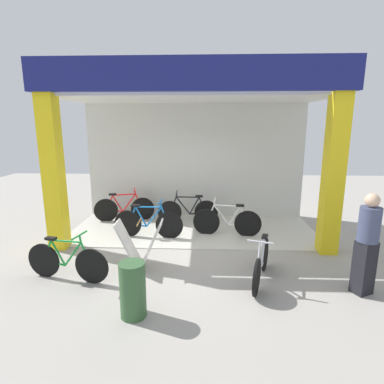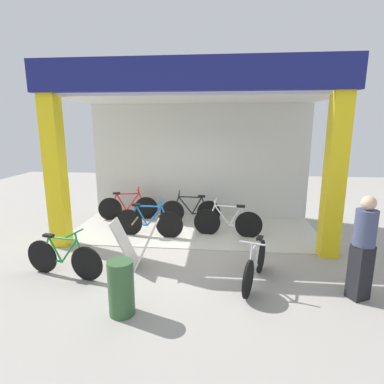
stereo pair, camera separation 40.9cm
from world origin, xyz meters
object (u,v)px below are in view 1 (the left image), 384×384
bicycle_inside_1 (124,208)px  bicycle_parked_0 (67,261)px  bicycle_inside_3 (148,223)px  trash_bin (133,290)px  bicycle_parked_1 (261,263)px  pedestrian_1 (367,243)px  bicycle_inside_0 (227,221)px  sandwich_board_sign (140,245)px  bicycle_inside_2 (188,211)px

bicycle_inside_1 → bicycle_parked_0: size_ratio=1.06×
bicycle_inside_3 → trash_bin: (0.35, -3.12, 0.04)m
bicycle_inside_1 → bicycle_parked_1: (3.26, -3.31, -0.03)m
bicycle_inside_3 → bicycle_parked_1: size_ratio=1.13×
bicycle_inside_1 → pedestrian_1: size_ratio=0.99×
bicycle_inside_0 → trash_bin: size_ratio=2.03×
bicycle_parked_1 → pedestrian_1: 1.68m
sandwich_board_sign → pedestrian_1: size_ratio=0.57×
bicycle_inside_1 → bicycle_inside_3: bearing=-54.4°
bicycle_inside_1 → bicycle_parked_0: 3.40m
pedestrian_1 → trash_bin: 3.68m
bicycle_inside_0 → trash_bin: bicycle_inside_0 is taller
bicycle_inside_1 → trash_bin: size_ratio=2.02×
bicycle_parked_0 → trash_bin: bicycle_parked_0 is taller
bicycle_inside_0 → sandwich_board_sign: 2.54m
bicycle_parked_1 → bicycle_inside_1: bearing=134.6°
bicycle_inside_3 → bicycle_parked_1: bearing=-40.9°
bicycle_inside_0 → bicycle_inside_2: size_ratio=1.01×
bicycle_inside_2 → trash_bin: 4.27m
bicycle_inside_2 → bicycle_parked_0: 3.77m
trash_bin → bicycle_inside_0: bearing=65.0°
bicycle_inside_1 → sandwich_board_sign: sandwich_board_sign is taller
bicycle_inside_0 → bicycle_inside_3: bicycle_inside_3 is taller
bicycle_inside_1 → bicycle_inside_3: size_ratio=0.98×
bicycle_inside_3 → bicycle_parked_0: size_ratio=1.08×
bicycle_inside_1 → sandwich_board_sign: 3.08m
bicycle_inside_0 → bicycle_inside_1: 3.01m
trash_bin → bicycle_inside_3: bearing=96.4°
bicycle_inside_2 → bicycle_parked_1: size_ratio=1.11×
bicycle_inside_0 → bicycle_inside_3: bearing=-173.6°
bicycle_inside_1 → bicycle_inside_0: bearing=-20.7°
bicycle_inside_0 → bicycle_parked_0: bearing=-141.7°
bicycle_parked_0 → bicycle_parked_1: (3.39, 0.09, -0.01)m
bicycle_inside_1 → bicycle_inside_3: (0.91, -1.28, 0.00)m
bicycle_inside_3 → bicycle_parked_0: bearing=-116.3°
bicycle_inside_0 → bicycle_parked_1: 2.29m
bicycle_parked_0 → bicycle_parked_1: 3.39m
bicycle_inside_1 → bicycle_parked_1: bearing=-45.4°
bicycle_inside_1 → bicycle_parked_0: (-0.14, -3.40, -0.02)m
bicycle_inside_1 → bicycle_inside_2: (1.81, -0.16, -0.01)m
bicycle_parked_0 → bicycle_parked_1: bearing=1.5°
bicycle_inside_2 → trash_bin: bearing=-97.5°
bicycle_inside_1 → bicycle_parked_1: 4.64m
sandwich_board_sign → trash_bin: bearing=-82.1°
bicycle_inside_2 → pedestrian_1: pedestrian_1 is taller
bicycle_inside_1 → trash_bin: bicycle_inside_1 is taller
bicycle_parked_1 → pedestrian_1: (1.58, -0.31, 0.51)m
bicycle_parked_1 → trash_bin: (-1.99, -1.09, 0.07)m
bicycle_parked_0 → pedestrian_1: size_ratio=0.94×
bicycle_parked_1 → sandwich_board_sign: size_ratio=1.57×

